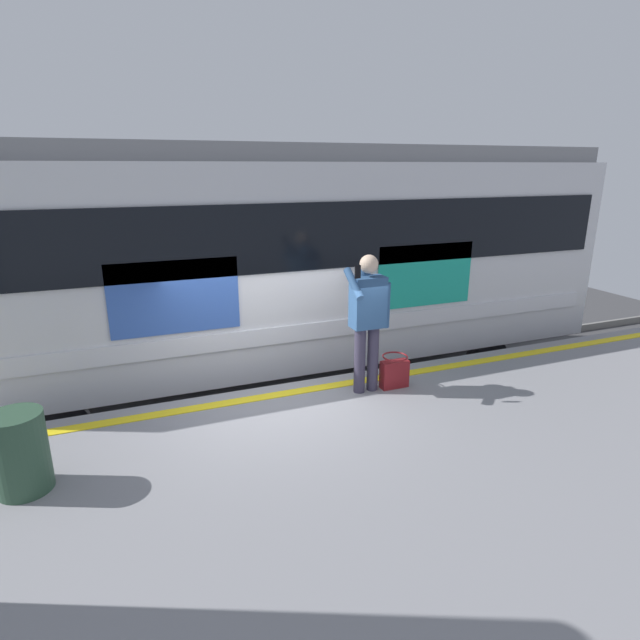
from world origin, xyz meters
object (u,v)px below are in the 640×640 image
Objects in this scene: train_carriage at (279,251)px; passenger at (367,313)px; trash_bin at (20,453)px; handbag at (394,372)px.

train_carriage is 6.07× the size of passenger.
train_carriage is 2.67m from passenger.
trash_bin is at bearing 11.65° from passenger.
train_carriage is at bearing -76.17° from handbag.
passenger reaches higher than trash_bin.
train_carriage is 3.00m from handbag.
passenger is 0.89m from handbag.
passenger reaches higher than handbag.
train_carriage is 24.49× the size of handbag.
train_carriage is at bearing -134.89° from trash_bin.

